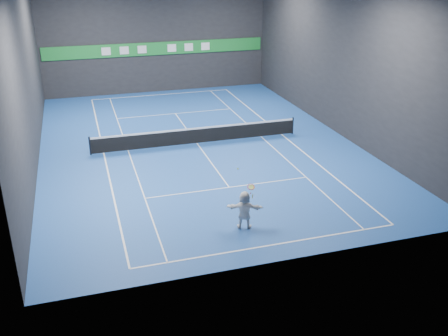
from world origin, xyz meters
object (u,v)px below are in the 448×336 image
object	(u,v)px
player	(245,210)
tennis_net	(197,135)
tennis_racket	(251,188)
tennis_ball	(238,169)

from	to	relation	value
player	tennis_net	xyz separation A→B (m)	(0.56, 10.27, -0.28)
player	tennis_racket	size ratio (longest dim) A/B	2.44
tennis_net	tennis_racket	world-z (taller)	tennis_racket
tennis_ball	player	bearing A→B (deg)	-27.46
tennis_ball	tennis_racket	world-z (taller)	tennis_ball
player	tennis_net	bearing A→B (deg)	-72.34
tennis_ball	tennis_net	distance (m)	10.38
player	tennis_net	world-z (taller)	player
player	tennis_ball	bearing A→B (deg)	-6.66
player	tennis_ball	size ratio (longest dim) A/B	25.86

